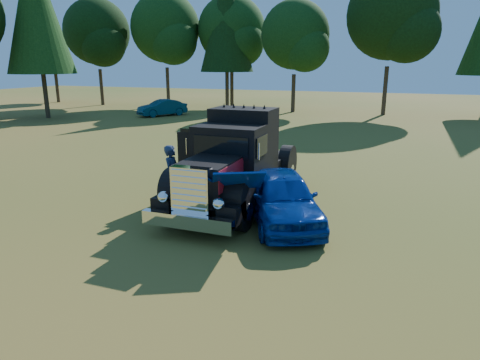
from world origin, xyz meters
name	(u,v)px	position (x,y,z in m)	size (l,w,h in m)	color
ground	(181,228)	(0.00, 0.00, 0.00)	(120.00, 120.00, 0.00)	#345017
treeline	(299,23)	(-3.30, 27.83, 7.66)	(72.10, 25.32, 13.84)	#2D2116
diamond_t_truck	(234,165)	(0.61, 2.52, 1.28)	(3.38, 7.16, 3.00)	black
hotrod_coupe	(282,197)	(2.48, 1.43, 0.75)	(3.54, 4.70, 1.89)	#063195
spectator_near	(172,175)	(-1.19, 1.72, 0.97)	(0.71, 0.47, 1.95)	#1C2E43
spectator_far	(195,170)	(-0.99, 2.95, 0.88)	(0.85, 0.67, 1.76)	#1B1E40
distant_teal_car	(162,108)	(-13.81, 22.56, 0.69)	(1.46, 4.20, 1.38)	#0B3B44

